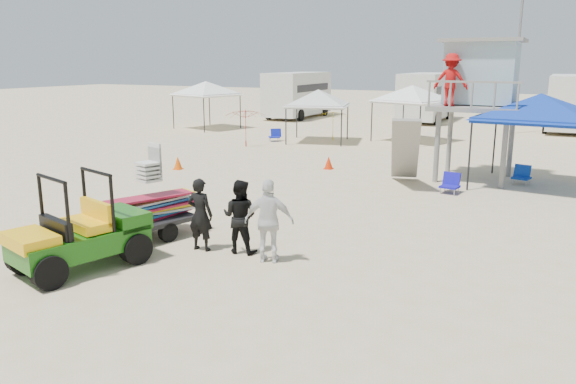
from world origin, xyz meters
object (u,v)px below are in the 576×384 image
at_px(surf_trailer, 154,204).
at_px(lifeguard_tower, 478,78).
at_px(man_left, 200,215).
at_px(utility_cart, 76,226).
at_px(canopy_blue, 541,98).

distance_m(surf_trailer, lifeguard_tower, 12.09).
bearing_deg(lifeguard_tower, surf_trailer, -118.48).
height_order(surf_trailer, man_left, surf_trailer).
xyz_separation_m(surf_trailer, lifeguard_tower, (5.62, 10.36, 2.69)).
bearing_deg(surf_trailer, man_left, -11.21).
bearing_deg(lifeguard_tower, utility_cart, -113.91).
bearing_deg(lifeguard_tower, canopy_blue, -14.16).
xyz_separation_m(surf_trailer, canopy_blue, (7.67, 9.84, 2.11)).
xyz_separation_m(utility_cart, surf_trailer, (0.01, 2.34, -0.09)).
height_order(surf_trailer, canopy_blue, canopy_blue).
bearing_deg(utility_cart, canopy_blue, 57.74).
bearing_deg(surf_trailer, utility_cart, -90.20).
bearing_deg(utility_cart, surf_trailer, 89.80).
bearing_deg(surf_trailer, lifeguard_tower, 61.52).
xyz_separation_m(utility_cart, canopy_blue, (7.68, 12.17, 2.02)).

